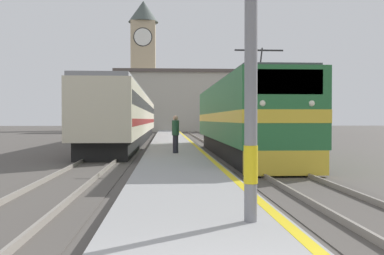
# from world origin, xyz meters

# --- Properties ---
(ground_plane) EXTENTS (200.00, 200.00, 0.00)m
(ground_plane) POSITION_xyz_m (0.00, 30.00, 0.00)
(ground_plane) COLOR #514C47
(platform) EXTENTS (2.99, 140.00, 0.29)m
(platform) POSITION_xyz_m (0.00, 25.00, 0.14)
(platform) COLOR #999999
(platform) RESTS_ON ground
(rail_track_near) EXTENTS (2.83, 140.00, 0.16)m
(rail_track_near) POSITION_xyz_m (3.38, 25.00, 0.03)
(rail_track_near) COLOR #514C47
(rail_track_near) RESTS_ON ground
(rail_track_far) EXTENTS (2.84, 140.00, 0.16)m
(rail_track_far) POSITION_xyz_m (-3.39, 25.00, 0.03)
(rail_track_far) COLOR #514C47
(rail_track_far) RESTS_ON ground
(locomotive_train) EXTENTS (2.92, 17.60, 4.80)m
(locomotive_train) POSITION_xyz_m (3.38, 19.22, 1.96)
(locomotive_train) COLOR black
(locomotive_train) RESTS_ON ground
(passenger_train) EXTENTS (2.92, 37.69, 3.94)m
(passenger_train) POSITION_xyz_m (-3.39, 34.31, 2.12)
(passenger_train) COLOR black
(passenger_train) RESTS_ON ground
(person_on_platform) EXTENTS (0.34, 0.34, 1.80)m
(person_on_platform) POSITION_xyz_m (-0.02, 17.76, 1.24)
(person_on_platform) COLOR #23232D
(person_on_platform) RESTS_ON platform
(clock_tower) EXTENTS (5.47, 5.47, 23.61)m
(clock_tower) POSITION_xyz_m (-4.48, 79.21, 12.66)
(clock_tower) COLOR tan
(clock_tower) RESTS_ON ground
(station_building) EXTENTS (22.64, 6.69, 9.50)m
(station_building) POSITION_xyz_m (3.03, 66.73, 4.78)
(station_building) COLOR #B7B2A3
(station_building) RESTS_ON ground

